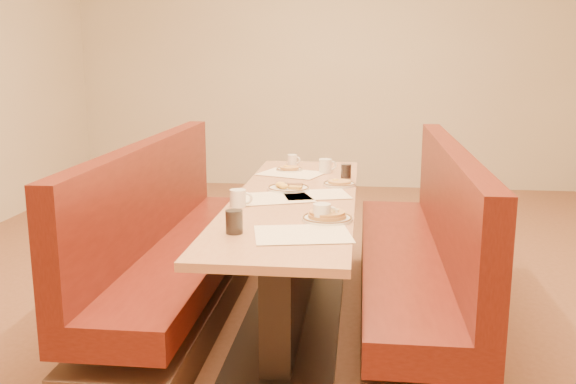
# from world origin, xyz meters

# --- Properties ---
(ground) EXTENTS (8.00, 8.00, 0.00)m
(ground) POSITION_xyz_m (0.00, 0.00, 0.00)
(ground) COLOR #9E6647
(ground) RESTS_ON ground
(diner_table) EXTENTS (0.70, 2.50, 0.75)m
(diner_table) POSITION_xyz_m (0.00, 0.00, 0.37)
(diner_table) COLOR black
(diner_table) RESTS_ON ground
(booth_left) EXTENTS (0.55, 2.50, 1.05)m
(booth_left) POSITION_xyz_m (-0.73, 0.00, 0.36)
(booth_left) COLOR #4C3326
(booth_left) RESTS_ON ground
(booth_right) EXTENTS (0.55, 2.50, 1.05)m
(booth_right) POSITION_xyz_m (0.73, 0.00, 0.36)
(booth_right) COLOR #4C3326
(booth_right) RESTS_ON ground
(placemat_near_left) EXTENTS (0.52, 0.46, 0.00)m
(placemat_near_left) POSITION_xyz_m (-0.12, -0.06, 0.75)
(placemat_near_left) COLOR #FBE6C5
(placemat_near_left) RESTS_ON diner_table
(placemat_near_right) EXTENTS (0.49, 0.40, 0.00)m
(placemat_near_right) POSITION_xyz_m (0.12, -0.79, 0.75)
(placemat_near_right) COLOR #FBE6C5
(placemat_near_right) RESTS_ON diner_table
(placemat_far_left) EXTENTS (0.49, 0.43, 0.00)m
(placemat_far_left) POSITION_xyz_m (-0.10, 0.72, 0.75)
(placemat_far_left) COLOR #FBE6C5
(placemat_far_left) RESTS_ON diner_table
(placemat_far_right) EXTENTS (0.44, 0.37, 0.00)m
(placemat_far_right) POSITION_xyz_m (0.12, 0.06, 0.75)
(placemat_far_right) COLOR #FBE6C5
(placemat_far_right) RESTS_ON diner_table
(pancake_plate) EXTENTS (0.25, 0.25, 0.06)m
(pancake_plate) POSITION_xyz_m (0.22, -0.52, 0.77)
(pancake_plate) COLOR white
(pancake_plate) RESTS_ON diner_table
(eggs_plate) EXTENTS (0.26, 0.26, 0.05)m
(eggs_plate) POSITION_xyz_m (-0.06, 0.18, 0.77)
(eggs_plate) COLOR white
(eggs_plate) RESTS_ON diner_table
(extra_plate_mid) EXTENTS (0.21, 0.21, 0.04)m
(extra_plate_mid) POSITION_xyz_m (0.25, 0.35, 0.76)
(extra_plate_mid) COLOR white
(extra_plate_mid) RESTS_ON diner_table
(extra_plate_far) EXTENTS (0.19, 0.19, 0.04)m
(extra_plate_far) POSITION_xyz_m (-0.13, 0.84, 0.76)
(extra_plate_far) COLOR white
(extra_plate_far) RESTS_ON diner_table
(coffee_mug_a) EXTENTS (0.12, 0.09, 0.09)m
(coffee_mug_a) POSITION_xyz_m (0.20, -0.56, 0.80)
(coffee_mug_a) COLOR white
(coffee_mug_a) RESTS_ON diner_table
(coffee_mug_b) EXTENTS (0.12, 0.09, 0.09)m
(coffee_mug_b) POSITION_xyz_m (-0.28, -0.28, 0.80)
(coffee_mug_b) COLOR white
(coffee_mug_b) RESTS_ON diner_table
(coffee_mug_c) EXTENTS (0.12, 0.09, 0.10)m
(coffee_mug_c) POSITION_xyz_m (0.13, 0.80, 0.80)
(coffee_mug_c) COLOR white
(coffee_mug_c) RESTS_ON diner_table
(coffee_mug_d) EXTENTS (0.10, 0.07, 0.08)m
(coffee_mug_d) POSITION_xyz_m (-0.13, 1.09, 0.79)
(coffee_mug_d) COLOR white
(coffee_mug_d) RESTS_ON diner_table
(soda_tumbler_near) EXTENTS (0.08, 0.08, 0.11)m
(soda_tumbler_near) POSITION_xyz_m (-0.20, -0.80, 0.80)
(soda_tumbler_near) COLOR black
(soda_tumbler_near) RESTS_ON diner_table
(soda_tumbler_mid) EXTENTS (0.07, 0.07, 0.09)m
(soda_tumbler_mid) POSITION_xyz_m (0.28, 0.61, 0.80)
(soda_tumbler_mid) COLOR black
(soda_tumbler_mid) RESTS_ON diner_table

